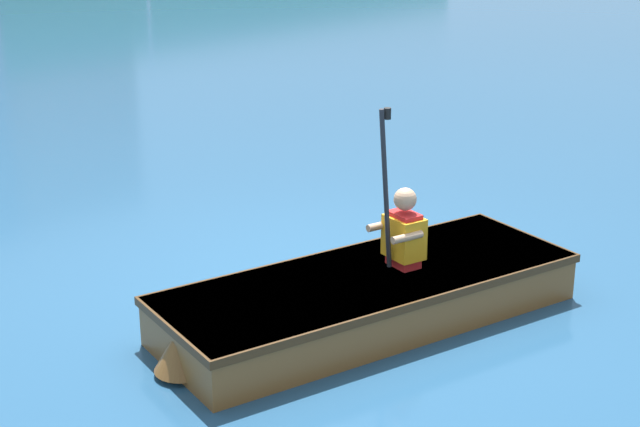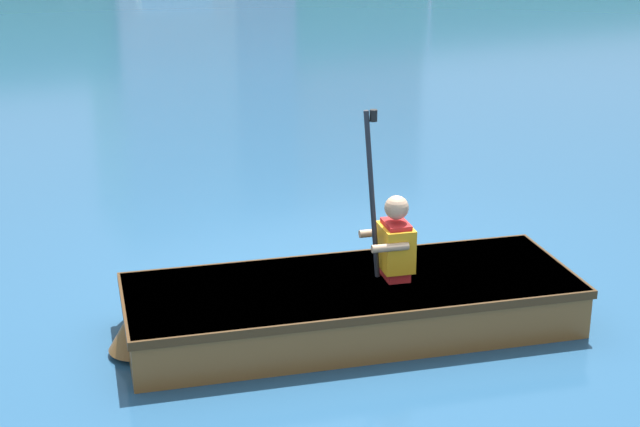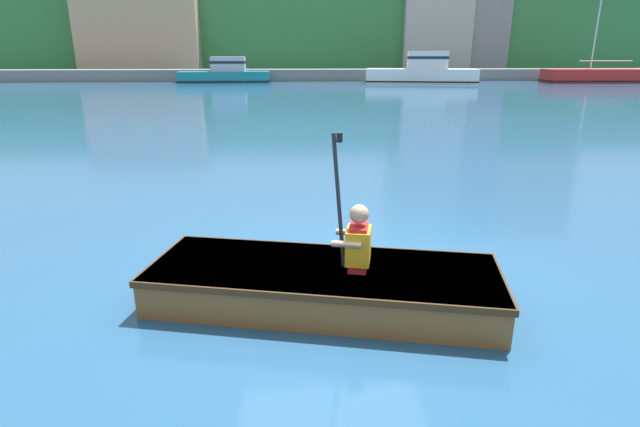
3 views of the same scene
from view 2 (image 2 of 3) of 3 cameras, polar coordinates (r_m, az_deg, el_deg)
The scene contains 3 objects.
ground_plane at distance 7.79m, azimuth 0.48°, elevation -4.04°, with size 300.00×300.00×0.00m, color navy.
rowboat_foreground at distance 6.94m, azimuth 1.50°, elevation -5.21°, with size 3.38×1.81×0.37m.
person_paddler at distance 6.87m, azimuth 4.34°, elevation -1.61°, with size 0.39×0.40×1.23m.
Camera 2 is at (-3.28, -6.35, 3.10)m, focal length 55.00 mm.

